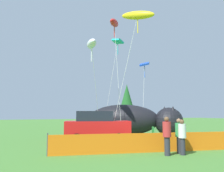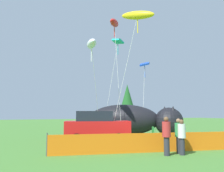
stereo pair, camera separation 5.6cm
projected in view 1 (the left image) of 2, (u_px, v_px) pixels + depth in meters
name	position (u px, v px, depth m)	size (l,w,h in m)	color
ground_plane	(143.00, 143.00, 15.55)	(120.00, 120.00, 0.00)	#477F33
parked_car	(97.00, 127.00, 16.51)	(4.56, 2.91, 2.00)	red
folding_chair	(155.00, 132.00, 17.12)	(0.69, 0.69, 0.94)	#267F33
inflatable_cat	(132.00, 121.00, 20.92)	(7.58, 5.97, 2.58)	black
safety_fence	(154.00, 143.00, 12.03)	(9.84, 1.86, 1.01)	orange
spectator_in_blue_shirt	(167.00, 134.00, 11.13)	(0.37, 0.37, 1.72)	#2D2D38
spectator_in_green_shirt	(179.00, 134.00, 11.68)	(0.35, 0.35, 1.62)	#2D2D38
spectator_in_grey_shirt	(182.00, 136.00, 11.28)	(0.35, 0.35, 1.59)	#2D2D38
kite_red_lizard	(114.00, 23.00, 22.05)	(2.24, 3.82, 10.46)	silver
kite_teal_diamond	(118.00, 43.00, 23.91)	(2.27, 1.26, 8.93)	silver
kite_white_ghost	(92.00, 44.00, 18.02)	(2.29, 3.84, 7.42)	silver
kite_blue_box	(144.00, 65.00, 23.75)	(1.93, 2.28, 6.81)	silver
kite_yellow_hero	(138.00, 16.00, 17.64)	(2.74, 2.60, 9.34)	silver
horizon_tree_west	(127.00, 99.00, 54.70)	(3.40, 3.40, 8.12)	brown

